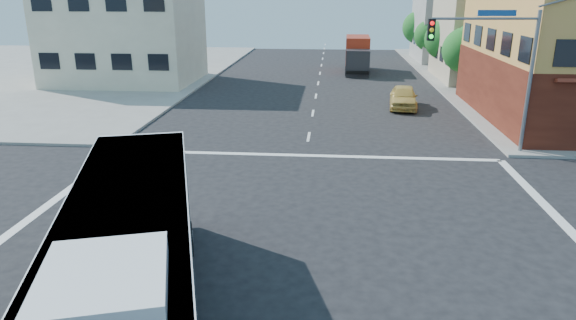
{
  "coord_description": "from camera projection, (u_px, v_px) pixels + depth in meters",
  "views": [
    {
      "loc": [
        1.23,
        -14.92,
        7.77
      ],
      "look_at": [
        -0.38,
        3.79,
        1.62
      ],
      "focal_mm": 32.0,
      "sensor_mm": 36.0,
      "label": 1
    }
  ],
  "objects": [
    {
      "name": "ground",
      "position": [
        290.0,
        244.0,
        16.64
      ],
      "size": [
        120.0,
        120.0,
        0.0
      ],
      "primitive_type": "plane",
      "color": "black",
      "rests_on": "ground"
    },
    {
      "name": "building_east_near",
      "position": [
        509.0,
        30.0,
        46.03
      ],
      "size": [
        12.06,
        10.06,
        9.0
      ],
      "color": "tan",
      "rests_on": "ground"
    },
    {
      "name": "building_east_far",
      "position": [
        471.0,
        17.0,
        59.13
      ],
      "size": [
        12.06,
        10.06,
        10.0
      ],
      "color": "#9C9C97",
      "rests_on": "ground"
    },
    {
      "name": "building_west",
      "position": [
        126.0,
        37.0,
        45.17
      ],
      "size": [
        12.06,
        10.06,
        8.0
      ],
      "color": "beige",
      "rests_on": "ground"
    },
    {
      "name": "signal_mast_ne",
      "position": [
        498.0,
        54.0,
        24.41
      ],
      "size": [
        7.91,
        1.13,
        8.07
      ],
      "color": "slate",
      "rests_on": "ground"
    },
    {
      "name": "street_tree_a",
      "position": [
        467.0,
        47.0,
        40.99
      ],
      "size": [
        3.6,
        3.6,
        5.53
      ],
      "color": "#321D12",
      "rests_on": "ground"
    },
    {
      "name": "street_tree_b",
      "position": [
        446.0,
        37.0,
        48.52
      ],
      "size": [
        3.8,
        3.8,
        5.79
      ],
      "color": "#321D12",
      "rests_on": "ground"
    },
    {
      "name": "street_tree_c",
      "position": [
        431.0,
        34.0,
        56.18
      ],
      "size": [
        3.4,
        3.4,
        5.29
      ],
      "color": "#321D12",
      "rests_on": "ground"
    },
    {
      "name": "street_tree_d",
      "position": [
        420.0,
        25.0,
        63.63
      ],
      "size": [
        4.0,
        4.0,
        6.03
      ],
      "color": "#321D12",
      "rests_on": "ground"
    },
    {
      "name": "transit_bus",
      "position": [
        131.0,
        275.0,
        11.29
      ],
      "size": [
        6.29,
        12.94,
        3.76
      ],
      "rotation": [
        0.0,
        0.0,
        0.3
      ],
      "color": "black",
      "rests_on": "ground"
    },
    {
      "name": "box_truck",
      "position": [
        357.0,
        55.0,
        51.87
      ],
      "size": [
        2.51,
        7.84,
        3.5
      ],
      "rotation": [
        0.0,
        0.0,
        -0.03
      ],
      "color": "#26272C",
      "rests_on": "ground"
    },
    {
      "name": "parked_car",
      "position": [
        403.0,
        97.0,
        35.96
      ],
      "size": [
        2.31,
        4.76,
        1.57
      ],
      "primitive_type": "imported",
      "rotation": [
        0.0,
        0.0,
        -0.1
      ],
      "color": "#D6B555",
      "rests_on": "ground"
    }
  ]
}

